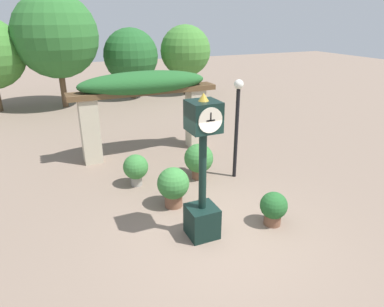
% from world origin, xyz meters
% --- Properties ---
extents(ground_plane, '(60.00, 60.00, 0.00)m').
position_xyz_m(ground_plane, '(0.00, 0.00, 0.00)').
color(ground_plane, '#7F6B5B').
extents(pedestal_clock, '(0.58, 0.60, 2.94)m').
position_xyz_m(pedestal_clock, '(-0.30, 0.14, 1.33)').
color(pedestal_clock, black).
rests_on(pedestal_clock, ground).
extents(pergola, '(4.58, 1.13, 2.65)m').
position_xyz_m(pergola, '(0.00, 4.94, 1.96)').
color(pergola, '#BCB299').
rests_on(pergola, ground).
extents(potted_plant_near_left, '(0.75, 0.75, 0.97)m').
position_xyz_m(potted_plant_near_left, '(-0.41, 1.46, 0.54)').
color(potted_plant_near_left, brown).
rests_on(potted_plant_near_left, ground).
extents(potted_plant_near_right, '(0.58, 0.58, 0.75)m').
position_xyz_m(potted_plant_near_right, '(1.26, -0.11, 0.41)').
color(potted_plant_near_right, brown).
rests_on(potted_plant_near_right, ground).
extents(potted_plant_far_left, '(0.80, 0.80, 0.98)m').
position_xyz_m(potted_plant_far_left, '(0.76, 2.59, 0.55)').
color(potted_plant_far_left, brown).
rests_on(potted_plant_far_left, ground).
extents(potted_plant_far_right, '(0.65, 0.65, 0.86)m').
position_xyz_m(potted_plant_far_right, '(-0.93, 2.85, 0.50)').
color(potted_plant_far_right, gray).
rests_on(potted_plant_far_right, ground).
extents(lamp_post, '(0.25, 0.25, 2.70)m').
position_xyz_m(lamp_post, '(1.72, 2.28, 1.74)').
color(lamp_post, black).
rests_on(lamp_post, ground).
extents(tree_line, '(12.51, 3.93, 5.25)m').
position_xyz_m(tree_line, '(-0.89, 12.79, 2.81)').
color(tree_line, brown).
rests_on(tree_line, ground).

